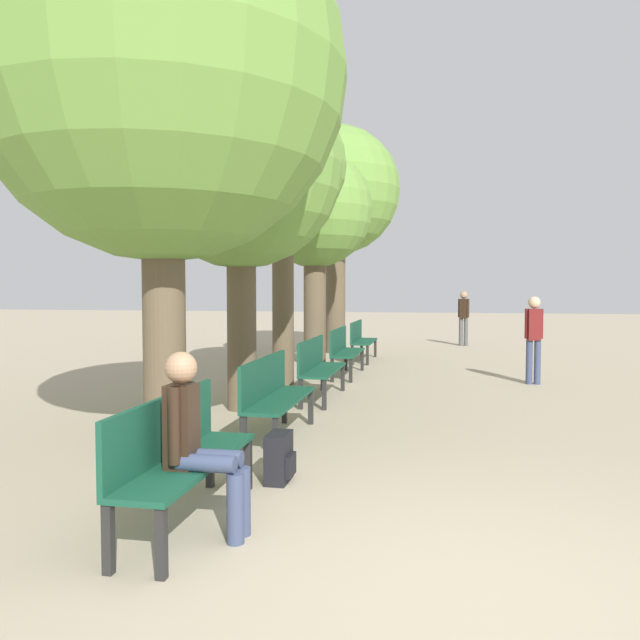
% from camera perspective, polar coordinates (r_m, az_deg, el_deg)
% --- Properties ---
extents(ground_plane, '(80.00, 80.00, 0.00)m').
position_cam_1_polar(ground_plane, '(3.89, 11.44, -23.12)').
color(ground_plane, tan).
extents(bench_row_0, '(0.43, 1.75, 0.92)m').
position_cam_1_polar(bench_row_0, '(4.70, -12.86, -11.45)').
color(bench_row_0, '#144733').
rests_on(bench_row_0, ground_plane).
extents(bench_row_1, '(0.43, 1.75, 0.92)m').
position_cam_1_polar(bench_row_1, '(7.08, -4.33, -6.50)').
color(bench_row_1, '#144733').
rests_on(bench_row_1, ground_plane).
extents(bench_row_2, '(0.43, 1.75, 0.92)m').
position_cam_1_polar(bench_row_2, '(9.56, -0.22, -4.02)').
color(bench_row_2, '#144733').
rests_on(bench_row_2, ground_plane).
extents(bench_row_3, '(0.43, 1.75, 0.92)m').
position_cam_1_polar(bench_row_3, '(12.09, 2.17, -2.56)').
color(bench_row_3, '#144733').
rests_on(bench_row_3, ground_plane).
extents(bench_row_4, '(0.43, 1.75, 0.92)m').
position_cam_1_polar(bench_row_4, '(14.63, 3.73, -1.60)').
color(bench_row_4, '#144733').
rests_on(bench_row_4, ground_plane).
extents(tree_row_0, '(3.69, 3.69, 5.65)m').
position_cam_1_polar(tree_row_0, '(6.77, -14.33, 20.72)').
color(tree_row_0, brown).
rests_on(tree_row_0, ground_plane).
extents(tree_row_1, '(2.82, 2.82, 4.80)m').
position_cam_1_polar(tree_row_1, '(8.90, -7.26, 13.54)').
color(tree_row_1, brown).
rests_on(tree_row_1, ground_plane).
extents(tree_row_2, '(2.24, 2.24, 4.97)m').
position_cam_1_polar(tree_row_2, '(11.16, -3.44, 13.58)').
color(tree_row_2, brown).
rests_on(tree_row_2, ground_plane).
extents(tree_row_3, '(2.53, 2.53, 4.68)m').
position_cam_1_polar(tree_row_3, '(13.78, -0.49, 9.76)').
color(tree_row_3, brown).
rests_on(tree_row_3, ground_plane).
extents(tree_row_4, '(3.34, 3.34, 5.92)m').
position_cam_1_polar(tree_row_4, '(16.57, 1.44, 11.57)').
color(tree_row_4, brown).
rests_on(tree_row_4, ground_plane).
extents(person_seated, '(0.58, 0.33, 1.27)m').
position_cam_1_polar(person_seated, '(4.41, -11.11, -10.52)').
color(person_seated, '#384260').
rests_on(person_seated, ground_plane).
extents(backpack, '(0.22, 0.35, 0.43)m').
position_cam_1_polar(backpack, '(5.63, -3.73, -12.46)').
color(backpack, black).
rests_on(backpack, ground_plane).
extents(pedestrian_near, '(0.32, 0.21, 1.56)m').
position_cam_1_polar(pedestrian_near, '(11.64, 18.96, -1.22)').
color(pedestrian_near, '#384260').
rests_on(pedestrian_near, ground_plane).
extents(pedestrian_mid, '(0.33, 0.27, 1.61)m').
position_cam_1_polar(pedestrian_mid, '(18.83, 12.99, 0.49)').
color(pedestrian_mid, '#4C4C4C').
rests_on(pedestrian_mid, ground_plane).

